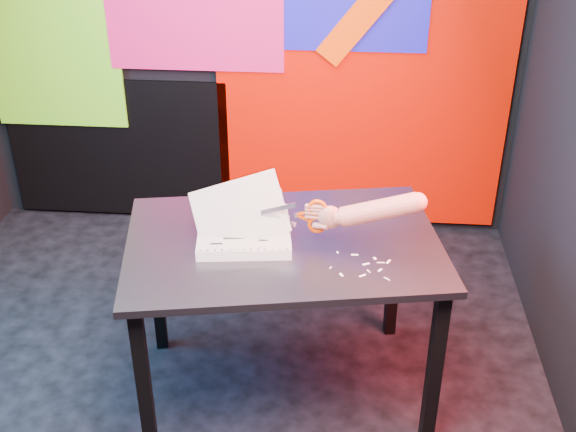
{
  "coord_description": "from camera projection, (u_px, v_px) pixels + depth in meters",
  "views": [
    {
      "loc": [
        0.57,
        -2.31,
        2.19
      ],
      "look_at": [
        0.37,
        0.02,
        0.87
      ],
      "focal_mm": 45.0,
      "sensor_mm": 36.0,
      "label": 1
    }
  ],
  "objects": [
    {
      "name": "hand_forearm",
      "position": [
        371.0,
        211.0,
        2.63
      ],
      "size": [
        0.43,
        0.09,
        0.17
      ],
      "rotation": [
        0.0,
        0.0,
        -0.06
      ],
      "color": "#AD6D5D",
      "rests_on": "work_table"
    },
    {
      "name": "backdrop",
      "position": [
        254.0,
        70.0,
        3.91
      ],
      "size": [
        2.88,
        0.05,
        2.08
      ],
      "color": "#C60C00",
      "rests_on": "ground"
    },
    {
      "name": "paper_clippings",
      "position": [
        367.0,
        266.0,
        2.61
      ],
      "size": [
        0.22,
        0.18,
        0.0
      ],
      "color": "beige",
      "rests_on": "work_table"
    },
    {
      "name": "work_table",
      "position": [
        283.0,
        260.0,
        2.8
      ],
      "size": [
        1.32,
        1.0,
        0.75
      ],
      "rotation": [
        0.0,
        0.0,
        0.18
      ],
      "color": "black",
      "rests_on": "ground"
    },
    {
      "name": "scissors",
      "position": [
        313.0,
        216.0,
        2.67
      ],
      "size": [
        0.25,
        0.02,
        0.14
      ],
      "rotation": [
        0.0,
        0.0,
        -0.06
      ],
      "color": "#AAAEC2",
      "rests_on": "printout_stack"
    },
    {
      "name": "printout_stack",
      "position": [
        244.0,
        236.0,
        2.73
      ],
      "size": [
        0.41,
        0.3,
        0.27
      ],
      "rotation": [
        0.0,
        0.0,
        0.12
      ],
      "color": "white",
      "rests_on": "work_table"
    },
    {
      "name": "room",
      "position": [
        180.0,
        92.0,
        2.46
      ],
      "size": [
        3.01,
        3.01,
        2.71
      ],
      "color": "black",
      "rests_on": "ground"
    }
  ]
}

